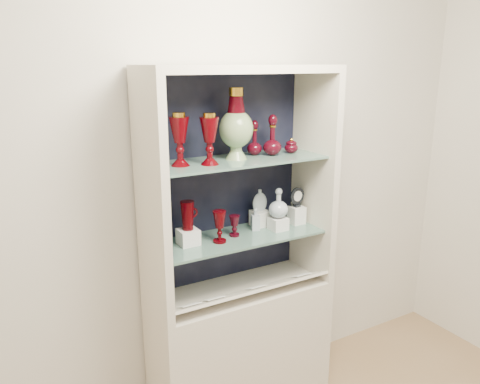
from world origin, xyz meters
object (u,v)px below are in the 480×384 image
pedestal_lamp_right (209,139)px  clear_square_bottle (255,219)px  cobalt_goblet (164,237)px  clear_round_decanter (279,204)px  ruby_decanter_b (272,134)px  enamel_urn (236,124)px  flat_flask (260,200)px  ruby_goblet_small (234,226)px  lidded_bowl (291,145)px  ruby_pitcher (188,216)px  cameo_medallion (297,197)px  ruby_decanter_a (255,136)px  pedestal_lamp_left (180,139)px  ruby_goblet_tall (220,227)px

pedestal_lamp_right → clear_square_bottle: size_ratio=1.96×
cobalt_goblet → clear_round_decanter: clear_round_decanter is taller
pedestal_lamp_right → ruby_decanter_b: (0.40, 0.05, -0.01)m
enamel_urn → cobalt_goblet: size_ratio=1.91×
ruby_decanter_b → clear_square_bottle: (-0.08, 0.03, -0.47)m
flat_flask → ruby_decanter_b: bearing=-71.3°
enamel_urn → ruby_goblet_small: enamel_urn is taller
pedestal_lamp_right → cobalt_goblet: size_ratio=1.32×
lidded_bowl → clear_round_decanter: 0.33m
ruby_pitcher → cameo_medallion: size_ratio=1.25×
ruby_decanter_a → flat_flask: (0.05, 0.02, -0.37)m
ruby_goblet_small → clear_square_bottle: bearing=9.4°
lidded_bowl → ruby_goblet_small: 0.54m
cobalt_goblet → ruby_goblet_small: 0.43m
ruby_pitcher → pedestal_lamp_left: bearing=-160.8°
clear_round_decanter → ruby_decanter_b: bearing=136.5°
flat_flask → pedestal_lamp_left: bearing=-171.7°
clear_round_decanter → lidded_bowl: bearing=17.2°
clear_round_decanter → flat_flask: bearing=118.4°
enamel_urn → cobalt_goblet: (-0.44, -0.07, -0.51)m
pedestal_lamp_left → ruby_decanter_b: bearing=0.4°
pedestal_lamp_right → cobalt_goblet: pedestal_lamp_right is taller
enamel_urn → ruby_decanter_b: bearing=-1.7°
ruby_decanter_b → cobalt_goblet: 0.79m
ruby_decanter_b → clear_square_bottle: bearing=160.5°
enamel_urn → clear_round_decanter: enamel_urn is taller
pedestal_lamp_left → ruby_goblet_small: size_ratio=2.23×
ruby_decanter_a → lidded_bowl: ruby_decanter_a is taller
flat_flask → cameo_medallion: same height
pedestal_lamp_right → cobalt_goblet: bearing=-176.3°
enamel_urn → ruby_decanter_a: (0.14, 0.05, -0.08)m
pedestal_lamp_left → ruby_goblet_tall: pedestal_lamp_left is taller
ruby_goblet_tall → pedestal_lamp_left: bearing=170.5°
cameo_medallion → ruby_goblet_small: bearing=173.4°
pedestal_lamp_right → ruby_goblet_small: size_ratio=2.19×
enamel_urn → ruby_goblet_tall: bearing=-161.1°
ruby_pitcher → flat_flask: bearing=-2.1°
enamel_urn → flat_flask: enamel_urn is taller
ruby_decanter_b → pedestal_lamp_right: bearing=-172.9°
pedestal_lamp_left → lidded_bowl: bearing=0.5°
pedestal_lamp_right → ruby_decanter_a: bearing=17.7°
pedestal_lamp_left → ruby_goblet_small: bearing=1.7°
ruby_decanter_a → enamel_urn: bearing=-161.7°
cameo_medallion → ruby_pitcher: bearing=172.3°
pedestal_lamp_left → lidded_bowl: 0.66m
ruby_goblet_small → clear_round_decanter: bearing=-7.2°
ruby_decanter_b → clear_round_decanter: ruby_decanter_b is taller
ruby_decanter_a → lidded_bowl: size_ratio=2.48×
ruby_pitcher → clear_square_bottle: size_ratio=1.17×
clear_square_bottle → clear_round_decanter: clear_round_decanter is taller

